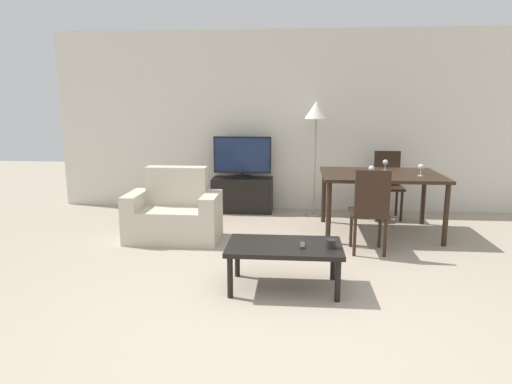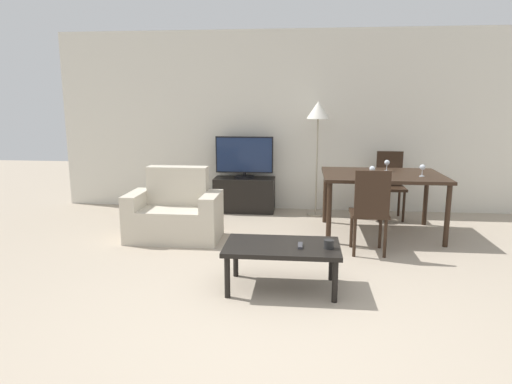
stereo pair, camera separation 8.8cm
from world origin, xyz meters
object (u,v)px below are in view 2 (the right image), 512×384
(cup_white_near, at_px, (329,244))
(wine_glass_right, at_px, (387,163))
(dining_table, at_px, (382,180))
(floor_lamp, at_px, (318,117))
(wine_glass_left, at_px, (422,168))
(dining_chair_far, at_px, (390,182))
(coffee_table, at_px, (282,250))
(dining_chair_near, at_px, (370,208))
(tv_stand, at_px, (245,195))
(wine_glass_center, at_px, (372,170))
(remote_primary, at_px, (300,246))
(tv, at_px, (244,157))
(armchair, at_px, (175,214))

(cup_white_near, distance_m, wine_glass_right, 2.35)
(dining_table, distance_m, floor_lamp, 1.38)
(wine_glass_left, bearing_deg, dining_chair_far, 99.92)
(coffee_table, bearing_deg, floor_lamp, 82.29)
(dining_chair_near, bearing_deg, tv_stand, 130.99)
(wine_glass_left, distance_m, wine_glass_center, 0.64)
(remote_primary, distance_m, wine_glass_right, 2.43)
(floor_lamp, bearing_deg, dining_chair_far, -0.39)
(tv, bearing_deg, wine_glass_left, -26.92)
(dining_chair_far, bearing_deg, wine_glass_right, -104.97)
(wine_glass_left, bearing_deg, wine_glass_center, -162.76)
(tv_stand, distance_m, wine_glass_center, 2.25)
(dining_table, height_order, remote_primary, dining_table)
(dining_chair_near, relative_size, cup_white_near, 10.83)
(wine_glass_right, bearing_deg, cup_white_near, -111.34)
(wine_glass_right, bearing_deg, floor_lamp, 144.14)
(dining_chair_far, bearing_deg, cup_white_near, -109.94)
(armchair, distance_m, floor_lamp, 2.47)
(dining_chair_far, xyz_separation_m, cup_white_near, (-1.01, -2.78, -0.08))
(remote_primary, height_order, wine_glass_right, wine_glass_right)
(floor_lamp, height_order, wine_glass_right, floor_lamp)
(armchair, bearing_deg, dining_table, 10.65)
(cup_white_near, relative_size, wine_glass_center, 0.60)
(tv, distance_m, dining_chair_far, 2.15)
(tv_stand, distance_m, dining_chair_far, 2.14)
(dining_table, height_order, floor_lamp, floor_lamp)
(dining_chair_near, bearing_deg, dining_chair_far, 73.24)
(wine_glass_left, bearing_deg, coffee_table, -133.17)
(dining_table, relative_size, remote_primary, 9.76)
(floor_lamp, distance_m, remote_primary, 2.95)
(dining_table, xyz_separation_m, remote_primary, (-1.00, -1.90, -0.28))
(wine_glass_right, bearing_deg, tv_stand, 158.28)
(wine_glass_right, bearing_deg, armchair, -165.05)
(wine_glass_center, bearing_deg, tv_stand, 141.06)
(dining_chair_near, distance_m, wine_glass_left, 1.03)
(dining_chair_far, height_order, floor_lamp, floor_lamp)
(tv, xyz_separation_m, dining_chair_far, (2.12, -0.15, -0.30))
(coffee_table, relative_size, remote_primary, 6.81)
(tv_stand, relative_size, dining_chair_near, 0.96)
(coffee_table, height_order, cup_white_near, cup_white_near)
(armchair, bearing_deg, tv_stand, 65.73)
(remote_primary, relative_size, wine_glass_right, 1.03)
(tv, distance_m, dining_chair_near, 2.47)
(wine_glass_right, bearing_deg, wine_glass_left, -48.56)
(coffee_table, bearing_deg, dining_chair_far, 62.50)
(tv_stand, distance_m, floor_lamp, 1.60)
(coffee_table, distance_m, dining_table, 2.22)
(dining_chair_near, height_order, dining_chair_far, same)
(armchair, distance_m, dining_table, 2.61)
(tv_stand, xyz_separation_m, tv, (0.00, -0.00, 0.57))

